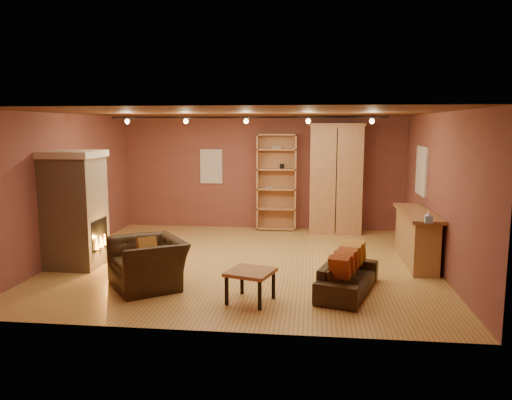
# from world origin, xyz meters

# --- Properties ---
(floor) EXTENTS (7.00, 7.00, 0.00)m
(floor) POSITION_xyz_m (0.00, 0.00, 0.00)
(floor) COLOR #A87D3B
(floor) RESTS_ON ground
(ceiling) EXTENTS (7.00, 7.00, 0.00)m
(ceiling) POSITION_xyz_m (0.00, 0.00, 2.80)
(ceiling) COLOR brown
(ceiling) RESTS_ON back_wall
(back_wall) EXTENTS (7.00, 0.02, 2.80)m
(back_wall) POSITION_xyz_m (0.00, 3.25, 1.40)
(back_wall) COLOR brown
(back_wall) RESTS_ON floor
(left_wall) EXTENTS (0.02, 6.50, 2.80)m
(left_wall) POSITION_xyz_m (-3.50, 0.00, 1.40)
(left_wall) COLOR brown
(left_wall) RESTS_ON floor
(right_wall) EXTENTS (0.02, 6.50, 2.80)m
(right_wall) POSITION_xyz_m (3.50, 0.00, 1.40)
(right_wall) COLOR brown
(right_wall) RESTS_ON floor
(fireplace) EXTENTS (1.01, 0.98, 2.12)m
(fireplace) POSITION_xyz_m (-3.04, -0.60, 1.06)
(fireplace) COLOR tan
(fireplace) RESTS_ON floor
(back_window) EXTENTS (0.56, 0.04, 0.86)m
(back_window) POSITION_xyz_m (-1.30, 3.23, 1.55)
(back_window) COLOR silver
(back_window) RESTS_ON back_wall
(bookcase) EXTENTS (0.97, 0.38, 2.37)m
(bookcase) POSITION_xyz_m (0.37, 3.13, 1.21)
(bookcase) COLOR tan
(bookcase) RESTS_ON floor
(armoire) EXTENTS (1.29, 0.73, 2.62)m
(armoire) POSITION_xyz_m (1.80, 2.92, 1.32)
(armoire) COLOR tan
(armoire) RESTS_ON floor
(bar_counter) EXTENTS (0.56, 2.07, 0.99)m
(bar_counter) POSITION_xyz_m (3.20, 0.31, 0.50)
(bar_counter) COLOR tan
(bar_counter) RESTS_ON floor
(tissue_box) EXTENTS (0.14, 0.14, 0.23)m
(tissue_box) POSITION_xyz_m (3.15, -0.82, 1.08)
(tissue_box) COLOR #85B2D5
(tissue_box) RESTS_ON bar_counter
(right_window) EXTENTS (0.05, 0.90, 1.00)m
(right_window) POSITION_xyz_m (3.47, 1.40, 1.65)
(right_window) COLOR silver
(right_window) RESTS_ON right_wall
(loveseat) EXTENTS (0.95, 1.74, 0.72)m
(loveseat) POSITION_xyz_m (1.82, -1.53, 0.35)
(loveseat) COLOR black
(loveseat) RESTS_ON floor
(armchair) EXTENTS (1.32, 1.41, 1.04)m
(armchair) POSITION_xyz_m (-1.35, -1.62, 0.52)
(armchair) COLOR black
(armchair) RESTS_ON floor
(coffee_table) EXTENTS (0.78, 0.78, 0.47)m
(coffee_table) POSITION_xyz_m (0.37, -2.12, 0.40)
(coffee_table) COLOR #9B6338
(coffee_table) RESTS_ON floor
(track_rail) EXTENTS (5.20, 0.09, 0.13)m
(track_rail) POSITION_xyz_m (0.00, 0.20, 2.69)
(track_rail) COLOR black
(track_rail) RESTS_ON ceiling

